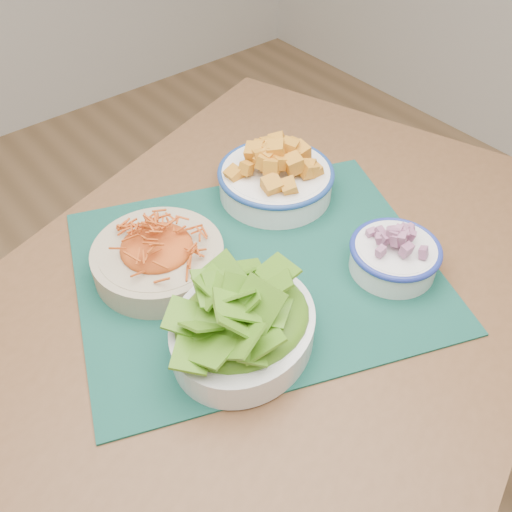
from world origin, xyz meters
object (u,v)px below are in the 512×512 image
at_px(carrot_bowl, 158,254).
at_px(lettuce_bowl, 243,321).
at_px(placemat, 256,269).
at_px(squash_bowl, 276,173).
at_px(table, 254,337).
at_px(onion_bowl, 395,252).

height_order(carrot_bowl, lettuce_bowl, lettuce_bowl).
bearing_deg(placemat, squash_bowl, 61.87).
distance_m(carrot_bowl, squash_bowl, 0.29).
relative_size(placemat, lettuce_bowl, 1.98).
xyz_separation_m(carrot_bowl, lettuce_bowl, (0.02, -0.21, 0.01)).
xyz_separation_m(squash_bowl, lettuce_bowl, (-0.27, -0.25, 0.00)).
bearing_deg(table, placemat, 28.98).
height_order(table, placemat, placemat).
height_order(table, squash_bowl, squash_bowl).
bearing_deg(lettuce_bowl, onion_bowl, -29.25).
bearing_deg(carrot_bowl, squash_bowl, 7.24).
distance_m(squash_bowl, lettuce_bowl, 0.37).
bearing_deg(placemat, carrot_bowl, 163.64).
relative_size(placemat, onion_bowl, 3.30).
relative_size(placemat, squash_bowl, 2.42).
bearing_deg(lettuce_bowl, squash_bowl, 19.85).
bearing_deg(lettuce_bowl, placemat, 21.82).
bearing_deg(squash_bowl, placemat, -139.55).
relative_size(carrot_bowl, lettuce_bowl, 0.91).
relative_size(table, placemat, 2.50).
bearing_deg(lettuce_bowl, carrot_bowl, 72.26).
bearing_deg(onion_bowl, placemat, 141.02).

